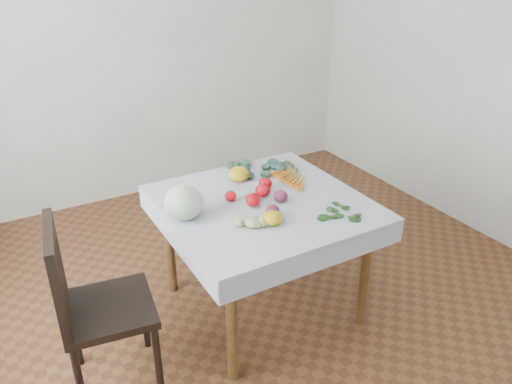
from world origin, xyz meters
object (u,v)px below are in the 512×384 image
chair (87,299)px  carrot_bunch (293,177)px  heirloom_back (239,174)px  table (263,217)px  cabbage (184,203)px

chair → carrot_bunch: 1.43m
heirloom_back → table: bearing=-91.7°
chair → carrot_bunch: bearing=12.4°
heirloom_back → carrot_bunch: 0.34m
carrot_bunch → chair: bearing=-167.6°
carrot_bunch → table: bearing=-151.4°
heirloom_back → carrot_bunch: heirloom_back is taller
heirloom_back → carrot_bunch: bearing=-24.8°
chair → cabbage: 0.68m
table → chair: 1.08m
carrot_bunch → heirloom_back: bearing=155.2°
cabbage → heirloom_back: 0.56m
chair → cabbage: size_ratio=4.62×
cabbage → heirloom_back: (0.48, 0.28, -0.05)m
cabbage → carrot_bunch: bearing=9.5°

